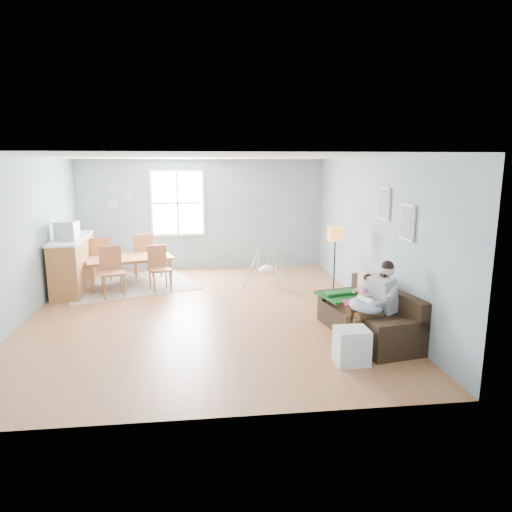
{
  "coord_description": "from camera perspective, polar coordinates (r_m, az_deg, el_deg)",
  "views": [
    {
      "loc": [
        -0.01,
        -7.82,
        2.59
      ],
      "look_at": [
        0.91,
        -0.04,
        1.0
      ],
      "focal_mm": 32.0,
      "sensor_mm": 36.0,
      "label": 1
    }
  ],
  "objects": [
    {
      "name": "chair_nw",
      "position": [
        10.71,
        -18.84,
        -0.01
      ],
      "size": [
        0.55,
        0.55,
        1.0
      ],
      "color": "#9A5C35",
      "rests_on": "rug"
    },
    {
      "name": "nursing_pillow",
      "position": [
        6.77,
        13.57,
        -6.08
      ],
      "size": [
        0.52,
        0.51,
        0.2
      ],
      "primitive_type": "torus",
      "rotation": [
        0.0,
        0.14,
        0.05
      ],
      "color": "#ACC8D7",
      "rests_on": "father"
    },
    {
      "name": "beige_pillow",
      "position": [
        7.59,
        13.66,
        -3.39
      ],
      "size": [
        0.15,
        0.45,
        0.44
      ],
      "primitive_type": "cube",
      "rotation": [
        0.0,
        0.0,
        0.07
      ],
      "color": "#C7B398",
      "rests_on": "sofa"
    },
    {
      "name": "monitor",
      "position": [
        9.7,
        -22.59,
        2.91
      ],
      "size": [
        0.42,
        0.4,
        0.37
      ],
      "color": "#A1A1A5",
      "rests_on": "counter"
    },
    {
      "name": "floor_lamp",
      "position": [
        8.56,
        9.87,
        1.95
      ],
      "size": [
        0.29,
        0.29,
        1.45
      ],
      "color": "black",
      "rests_on": "room"
    },
    {
      "name": "window",
      "position": [
        11.34,
        -9.77,
        6.55
      ],
      "size": [
        1.32,
        0.08,
        1.62
      ],
      "color": "silver",
      "rests_on": "room"
    },
    {
      "name": "sofa",
      "position": [
        7.21,
        14.16,
        -7.67
      ],
      "size": [
        1.13,
        1.99,
        0.76
      ],
      "color": "black",
      "rests_on": "room"
    },
    {
      "name": "father",
      "position": [
        6.82,
        14.63,
        -5.43
      ],
      "size": [
        0.92,
        0.59,
        1.23
      ],
      "color": "gray",
      "rests_on": "sofa"
    },
    {
      "name": "green_throw",
      "position": [
        7.63,
        11.34,
        -4.79
      ],
      "size": [
        1.01,
        0.9,
        0.04
      ],
      "primitive_type": "cube",
      "rotation": [
        0.0,
        0.0,
        0.26
      ],
      "color": "#155F1E",
      "rests_on": "sofa"
    },
    {
      "name": "rug",
      "position": [
        10.29,
        -15.45,
        -3.5
      ],
      "size": [
        3.16,
        2.78,
        0.01
      ],
      "primitive_type": "cube",
      "rotation": [
        0.0,
        0.0,
        0.35
      ],
      "color": "#A39E95",
      "rests_on": "room"
    },
    {
      "name": "baby_swing",
      "position": [
        9.72,
        1.35,
        -1.65
      ],
      "size": [
        1.1,
        1.11,
        0.86
      ],
      "color": "#A1A1A5",
      "rests_on": "room"
    },
    {
      "name": "room",
      "position": [
        7.82,
        -6.79,
        10.15
      ],
      "size": [
        8.4,
        9.4,
        3.9
      ],
      "color": "#A16239"
    },
    {
      "name": "wall_plates",
      "position": [
        11.49,
        -16.86,
        7.19
      ],
      "size": [
        0.67,
        0.02,
        0.66
      ],
      "color": "#90A6AD",
      "rests_on": "room"
    },
    {
      "name": "chair_sw",
      "position": [
        9.46,
        -17.62,
        -1.41
      ],
      "size": [
        0.57,
        0.57,
        0.99
      ],
      "color": "#9A5C35",
      "rests_on": "rug"
    },
    {
      "name": "pictures",
      "position": [
        7.43,
        16.96,
        5.26
      ],
      "size": [
        0.05,
        1.34,
        0.74
      ],
      "color": "silver",
      "rests_on": "room"
    },
    {
      "name": "dining_table",
      "position": [
        10.21,
        -15.54,
        -1.84
      ],
      "size": [
        2.01,
        1.52,
        0.63
      ],
      "primitive_type": "imported",
      "rotation": [
        0.0,
        0.0,
        0.33
      ],
      "color": "#905D2F",
      "rests_on": "rug"
    },
    {
      "name": "toddler",
      "position": [
        7.21,
        13.1,
        -4.55
      ],
      "size": [
        0.48,
        0.25,
        0.74
      ],
      "color": "silver",
      "rests_on": "sofa"
    },
    {
      "name": "storage_cube",
      "position": [
        6.25,
        11.79,
        -10.93
      ],
      "size": [
        0.42,
        0.38,
        0.47
      ],
      "color": "silver",
      "rests_on": "room"
    },
    {
      "name": "infant",
      "position": [
        6.77,
        13.43,
        -5.43
      ],
      "size": [
        0.21,
        0.33,
        0.12
      ],
      "color": "white",
      "rests_on": "nursing_pillow"
    },
    {
      "name": "counter",
      "position": [
        10.19,
        -21.92,
        -0.86
      ],
      "size": [
        0.69,
        2.01,
        1.11
      ],
      "color": "#905D2F",
      "rests_on": "room"
    },
    {
      "name": "chair_ne",
      "position": [
        10.87,
        -13.92,
        0.5
      ],
      "size": [
        0.55,
        0.55,
        1.02
      ],
      "color": "#9A5C35",
      "rests_on": "rug"
    },
    {
      "name": "chair_se",
      "position": [
        9.65,
        -12.07,
        -1.11
      ],
      "size": [
        0.54,
        0.54,
        0.93
      ],
      "color": "#9A5C35",
      "rests_on": "rug"
    }
  ]
}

